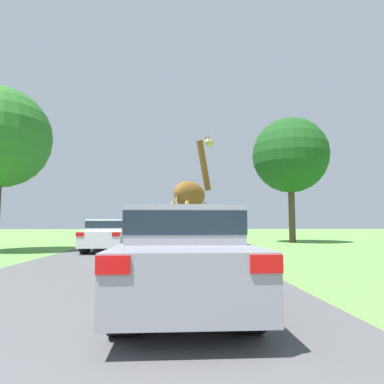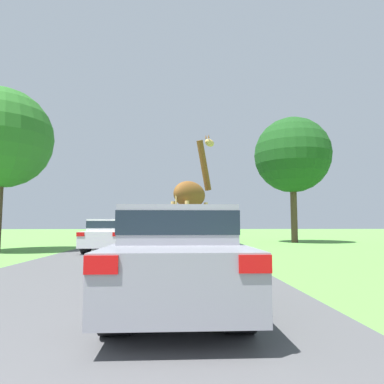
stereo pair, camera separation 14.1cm
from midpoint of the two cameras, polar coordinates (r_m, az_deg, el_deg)
The scene contains 9 objects.
road at distance 29.84m, azimuth -5.19°, elevation -7.66°, with size 7.18×120.00×0.00m.
giraffe_near_road at distance 12.53m, azimuth 0.25°, elevation -0.52°, with size 1.91×2.26×4.79m.
car_lead_maroon at distance 5.20m, azimuth -1.65°, elevation -10.29°, with size 1.71×4.07×1.47m.
car_queue_right at distance 16.06m, azimuth -13.52°, elevation -6.87°, with size 1.72×4.08×1.43m.
car_queue_left at distance 25.53m, azimuth -0.50°, elevation -6.38°, with size 1.73×4.23×1.42m.
car_far_ahead at distance 23.10m, azimuth -11.19°, elevation -6.48°, with size 1.79×4.47×1.36m.
car_verge_right at distance 29.67m, azimuth -8.55°, elevation -6.24°, with size 1.86×3.97×1.35m.
tree_centre_back at distance 17.98m, azimuth -29.08°, elevation 7.84°, with size 4.58×4.58×7.43m.
tree_right_cluster at distance 24.05m, azimuth 16.55°, elevation 5.89°, with size 5.04×5.04×8.36m.
Camera 2 is at (1.28, 0.21, 1.23)m, focal length 32.00 mm.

